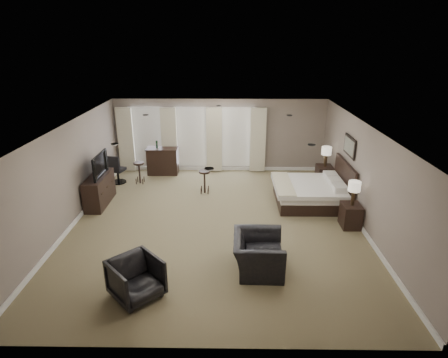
{
  "coord_description": "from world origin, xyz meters",
  "views": [
    {
      "loc": [
        0.33,
        -8.82,
        4.63
      ],
      "look_at": [
        0.2,
        0.4,
        1.1
      ],
      "focal_mm": 30.0,
      "sensor_mm": 36.0,
      "label": 1
    }
  ],
  "objects_px": {
    "armchair_far": "(136,277)",
    "bar_stool_left": "(140,173)",
    "dresser": "(99,190)",
    "armchair_near": "(258,248)",
    "lamp_far": "(326,157)",
    "desk_chair": "(117,169)",
    "bed": "(306,183)",
    "nightstand_far": "(324,176)",
    "lamp_near": "(354,193)",
    "bar_counter": "(163,161)",
    "nightstand_near": "(351,216)",
    "tv": "(97,174)",
    "bar_stool_right": "(205,182)"
  },
  "relations": [
    {
      "from": "nightstand_near",
      "to": "bed",
      "type": "bearing_deg",
      "value": 121.54
    },
    {
      "from": "dresser",
      "to": "armchair_near",
      "type": "height_order",
      "value": "armchair_near"
    },
    {
      "from": "lamp_near",
      "to": "bar_counter",
      "type": "relative_size",
      "value": 0.57
    },
    {
      "from": "armchair_near",
      "to": "desk_chair",
      "type": "xyz_separation_m",
      "value": [
        -4.34,
        4.96,
        -0.02
      ]
    },
    {
      "from": "armchair_far",
      "to": "bar_counter",
      "type": "distance_m",
      "value": 6.83
    },
    {
      "from": "dresser",
      "to": "bar_counter",
      "type": "relative_size",
      "value": 1.36
    },
    {
      "from": "armchair_near",
      "to": "armchair_far",
      "type": "height_order",
      "value": "armchair_near"
    },
    {
      "from": "bar_stool_right",
      "to": "lamp_far",
      "type": "bearing_deg",
      "value": 10.42
    },
    {
      "from": "dresser",
      "to": "armchair_near",
      "type": "relative_size",
      "value": 1.27
    },
    {
      "from": "lamp_near",
      "to": "armchair_near",
      "type": "xyz_separation_m",
      "value": [
        -2.52,
        -1.96,
        -0.42
      ]
    },
    {
      "from": "bar_stool_left",
      "to": "desk_chair",
      "type": "relative_size",
      "value": 0.74
    },
    {
      "from": "bed",
      "to": "lamp_far",
      "type": "relative_size",
      "value": 3.06
    },
    {
      "from": "nightstand_far",
      "to": "lamp_far",
      "type": "relative_size",
      "value": 1.01
    },
    {
      "from": "armchair_far",
      "to": "lamp_near",
      "type": "bearing_deg",
      "value": -12.84
    },
    {
      "from": "lamp_near",
      "to": "desk_chair",
      "type": "relative_size",
      "value": 0.64
    },
    {
      "from": "lamp_near",
      "to": "armchair_far",
      "type": "bearing_deg",
      "value": -149.44
    },
    {
      "from": "nightstand_near",
      "to": "armchair_far",
      "type": "height_order",
      "value": "armchair_far"
    },
    {
      "from": "nightstand_far",
      "to": "dresser",
      "type": "xyz_separation_m",
      "value": [
        -6.92,
        -1.58,
        0.11
      ]
    },
    {
      "from": "bed",
      "to": "lamp_far",
      "type": "distance_m",
      "value": 1.74
    },
    {
      "from": "bar_stool_left",
      "to": "desk_chair",
      "type": "height_order",
      "value": "desk_chair"
    },
    {
      "from": "lamp_far",
      "to": "bar_stool_left",
      "type": "distance_m",
      "value": 6.16
    },
    {
      "from": "dresser",
      "to": "bar_stool_left",
      "type": "relative_size",
      "value": 2.04
    },
    {
      "from": "armchair_near",
      "to": "armchair_far",
      "type": "relative_size",
      "value": 1.36
    },
    {
      "from": "nightstand_near",
      "to": "dresser",
      "type": "height_order",
      "value": "dresser"
    },
    {
      "from": "bar_counter",
      "to": "desk_chair",
      "type": "bearing_deg",
      "value": -146.23
    },
    {
      "from": "lamp_near",
      "to": "armchair_near",
      "type": "relative_size",
      "value": 0.54
    },
    {
      "from": "tv",
      "to": "bar_counter",
      "type": "distance_m",
      "value": 3.01
    },
    {
      "from": "dresser",
      "to": "desk_chair",
      "type": "relative_size",
      "value": 1.51
    },
    {
      "from": "nightstand_near",
      "to": "nightstand_far",
      "type": "distance_m",
      "value": 2.9
    },
    {
      "from": "tv",
      "to": "armchair_far",
      "type": "xyz_separation_m",
      "value": [
        2.06,
        -4.19,
        -0.51
      ]
    },
    {
      "from": "nightstand_near",
      "to": "nightstand_far",
      "type": "relative_size",
      "value": 0.94
    },
    {
      "from": "bar_counter",
      "to": "desk_chair",
      "type": "distance_m",
      "value": 1.65
    },
    {
      "from": "lamp_far",
      "to": "armchair_near",
      "type": "xyz_separation_m",
      "value": [
        -2.52,
        -4.86,
        -0.47
      ]
    },
    {
      "from": "desk_chair",
      "to": "tv",
      "type": "bearing_deg",
      "value": 103.0
    },
    {
      "from": "lamp_far",
      "to": "bar_stool_right",
      "type": "distance_m",
      "value": 4.01
    },
    {
      "from": "nightstand_near",
      "to": "bar_stool_left",
      "type": "distance_m",
      "value": 6.81
    },
    {
      "from": "armchair_far",
      "to": "lamp_far",
      "type": "bearing_deg",
      "value": 6.48
    },
    {
      "from": "lamp_far",
      "to": "desk_chair",
      "type": "height_order",
      "value": "lamp_far"
    },
    {
      "from": "bed",
      "to": "tv",
      "type": "relative_size",
      "value": 1.73
    },
    {
      "from": "dresser",
      "to": "armchair_far",
      "type": "bearing_deg",
      "value": -63.86
    },
    {
      "from": "desk_chair",
      "to": "lamp_far",
      "type": "bearing_deg",
      "value": -166.08
    },
    {
      "from": "bed",
      "to": "dresser",
      "type": "bearing_deg",
      "value": -178.73
    },
    {
      "from": "dresser",
      "to": "bar_stool_right",
      "type": "relative_size",
      "value": 2.04
    },
    {
      "from": "lamp_far",
      "to": "bed",
      "type": "bearing_deg",
      "value": -121.54
    },
    {
      "from": "armchair_far",
      "to": "bar_stool_left",
      "type": "height_order",
      "value": "armchair_far"
    },
    {
      "from": "nightstand_far",
      "to": "lamp_near",
      "type": "distance_m",
      "value": 2.96
    },
    {
      "from": "armchair_far",
      "to": "desk_chair",
      "type": "height_order",
      "value": "desk_chair"
    },
    {
      "from": "nightstand_near",
      "to": "lamp_near",
      "type": "distance_m",
      "value": 0.63
    },
    {
      "from": "dresser",
      "to": "bar_stool_left",
      "type": "height_order",
      "value": "dresser"
    },
    {
      "from": "armchair_near",
      "to": "bar_counter",
      "type": "distance_m",
      "value": 6.59
    }
  ]
}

